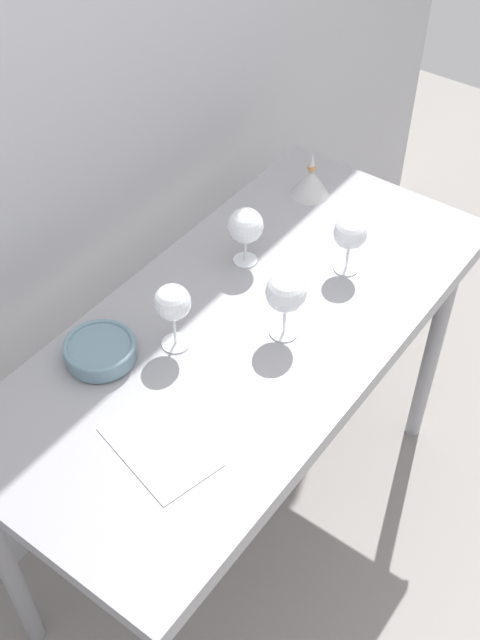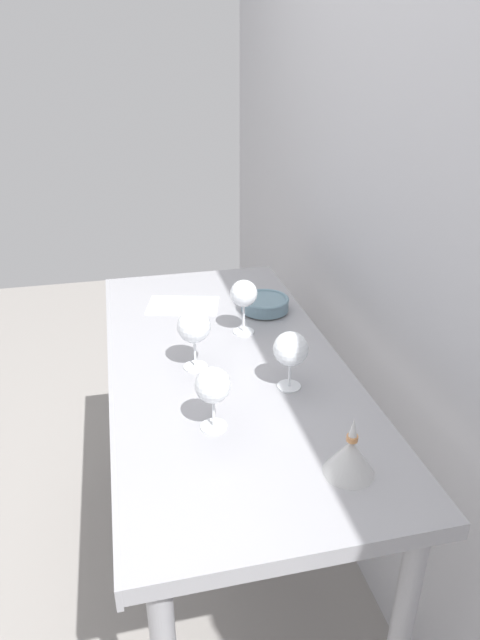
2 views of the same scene
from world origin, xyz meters
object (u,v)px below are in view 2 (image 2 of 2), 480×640
at_px(wine_glass_far_right, 291,350).
at_px(wine_glass_far_left, 244,295).
at_px(wine_glass_near_center, 194,327).
at_px(tasting_sheet_upper, 183,305).
at_px(tasting_bowl, 265,304).
at_px(wine_glass_near_right, 213,387).
at_px(decanter_funnel, 350,456).

relative_size(wine_glass_far_right, wine_glass_far_left, 0.91).
distance_m(wine_glass_near_center, tasting_sheet_upper, 0.44).
height_order(tasting_sheet_upper, tasting_bowl, tasting_bowl).
bearing_deg(wine_glass_near_right, tasting_bowl, 154.38).
height_order(wine_glass_far_left, decanter_funnel, wine_glass_far_left).
bearing_deg(wine_glass_near_center, tasting_sheet_upper, 177.17).
distance_m(wine_glass_near_center, tasting_bowl, 0.43).
xyz_separation_m(wine_glass_near_right, decanter_funnel, (0.21, 0.25, -0.07)).
distance_m(wine_glass_far_right, wine_glass_near_center, 0.27).
relative_size(tasting_sheet_upper, tasting_bowl, 1.47).
height_order(wine_glass_far_left, wine_glass_near_right, wine_glass_far_left).
bearing_deg(wine_glass_far_left, wine_glass_far_right, 7.69).
height_order(wine_glass_far_right, wine_glass_near_right, wine_glass_far_right).
distance_m(wine_glass_far_right, tasting_bowl, 0.48).
bearing_deg(tasting_bowl, wine_glass_far_left, -37.77).
height_order(wine_glass_far_right, wine_glass_far_left, wine_glass_far_left).
bearing_deg(tasting_bowl, wine_glass_far_right, -7.36).
height_order(wine_glass_far_right, wine_glass_near_center, wine_glass_near_center).
bearing_deg(wine_glass_far_left, tasting_sheet_upper, -146.64).
relative_size(wine_glass_far_left, tasting_sheet_upper, 0.73).
xyz_separation_m(wine_glass_near_center, tasting_sheet_upper, (-0.42, 0.02, -0.12)).
xyz_separation_m(wine_glass_near_center, tasting_bowl, (-0.31, 0.28, -0.10)).
bearing_deg(wine_glass_far_right, tasting_bowl, 172.64).
bearing_deg(wine_glass_far_right, wine_glass_near_center, -124.42).
bearing_deg(tasting_sheet_upper, decanter_funnel, 28.06).
relative_size(wine_glass_near_right, decanter_funnel, 1.17).
relative_size(wine_glass_near_center, wine_glass_near_right, 1.11).
relative_size(wine_glass_far_right, wine_glass_near_right, 1.01).
bearing_deg(wine_glass_near_right, tasting_sheet_upper, 178.33).
bearing_deg(wine_glass_far_left, wine_glass_near_center, -45.38).
distance_m(wine_glass_near_center, wine_glass_near_right, 0.28).
height_order(wine_glass_near_right, tasting_sheet_upper, wine_glass_near_right).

